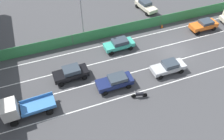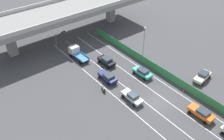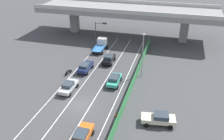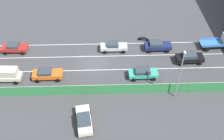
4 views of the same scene
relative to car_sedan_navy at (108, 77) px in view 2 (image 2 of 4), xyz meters
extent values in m
plane|color=#424244|center=(3.16, -10.70, -0.92)|extent=(300.00, 300.00, 0.00)
cube|color=silver|center=(-1.93, -4.53, -0.92)|extent=(0.14, 48.35, 0.01)
cube|color=silver|center=(1.46, -4.53, -0.92)|extent=(0.14, 48.35, 0.01)
cube|color=silver|center=(4.86, -4.53, -0.92)|extent=(0.14, 48.35, 0.01)
cube|color=silver|center=(8.25, -4.53, -0.92)|extent=(0.14, 48.35, 0.01)
cube|color=gray|center=(3.16, 21.65, 5.94)|extent=(45.69, 11.85, 1.15)
cube|color=#B2B2AD|center=(3.16, 15.96, 6.97)|extent=(45.69, 0.30, 0.90)
cube|color=#B2B2AD|center=(3.16, 27.34, 6.97)|extent=(45.69, 0.30, 0.90)
cube|color=gray|center=(-11.46, 21.65, 2.22)|extent=(1.99, 1.99, 6.29)
cube|color=gray|center=(17.78, 21.65, 2.22)|extent=(1.99, 1.99, 6.29)
cube|color=#338447|center=(10.01, -4.53, -0.02)|extent=(0.06, 44.35, 1.81)
cylinder|color=#4C514C|center=(10.01, -11.92, -0.02)|extent=(0.10, 0.10, 1.81)
cylinder|color=#4C514C|center=(10.01, 2.86, -0.02)|extent=(0.10, 0.10, 1.81)
cylinder|color=#4C514C|center=(10.01, 17.65, -0.02)|extent=(0.10, 0.10, 1.81)
cube|color=navy|center=(0.00, 0.08, -0.11)|extent=(1.78, 4.53, 0.67)
cube|color=#333D47|center=(0.00, -0.28, 0.48)|extent=(1.57, 2.18, 0.49)
cylinder|color=black|center=(-0.88, 1.62, -0.60)|extent=(0.22, 0.64, 0.64)
cylinder|color=black|center=(0.89, 1.62, -0.60)|extent=(0.22, 0.64, 0.64)
cylinder|color=black|center=(-0.89, -1.46, -0.60)|extent=(0.22, 0.64, 0.64)
cylinder|color=black|center=(0.88, -1.46, -0.60)|extent=(0.22, 0.64, 0.64)
cube|color=#B7BABC|center=(-0.04, -7.43, -0.15)|extent=(1.75, 4.55, 0.58)
cube|color=#333D47|center=(-0.04, -7.62, 0.43)|extent=(1.54, 1.87, 0.58)
cylinder|color=black|center=(-0.91, -5.89, -0.60)|extent=(0.22, 0.64, 0.64)
cylinder|color=black|center=(0.84, -5.89, -0.60)|extent=(0.22, 0.64, 0.64)
cylinder|color=black|center=(-0.92, -8.98, -0.60)|extent=(0.22, 0.64, 0.64)
cylinder|color=black|center=(0.83, -8.98, -0.60)|extent=(0.22, 0.64, 0.64)
cube|color=orange|center=(6.46, -17.75, -0.11)|extent=(1.88, 4.53, 0.67)
cube|color=#333D47|center=(6.47, -18.06, 0.46)|extent=(1.62, 2.03, 0.45)
cylinder|color=black|center=(5.53, -16.23, -0.60)|extent=(0.23, 0.64, 0.64)
cylinder|color=black|center=(7.34, -16.20, -0.60)|extent=(0.23, 0.64, 0.64)
cylinder|color=black|center=(5.59, -19.29, -0.60)|extent=(0.23, 0.64, 0.64)
cylinder|color=black|center=(7.39, -19.26, -0.60)|extent=(0.23, 0.64, 0.64)
cube|color=black|center=(3.33, 4.75, -0.11)|extent=(1.97, 4.48, 0.66)
cube|color=#333D47|center=(3.33, 4.62, 0.51)|extent=(1.68, 2.12, 0.59)
cylinder|color=black|center=(2.36, 6.22, -0.60)|extent=(0.24, 0.65, 0.64)
cylinder|color=black|center=(4.20, 6.28, -0.60)|extent=(0.24, 0.65, 0.64)
cylinder|color=black|center=(2.45, 3.22, -0.60)|extent=(0.24, 0.65, 0.64)
cylinder|color=black|center=(4.29, 3.27, -0.60)|extent=(0.24, 0.65, 0.64)
cube|color=teal|center=(6.68, -3.20, -0.16)|extent=(1.89, 4.47, 0.57)
cube|color=#333D47|center=(6.68, -3.33, 0.41)|extent=(1.62, 2.25, 0.58)
cylinder|color=black|center=(5.75, -1.72, -0.60)|extent=(0.24, 0.65, 0.64)
cylinder|color=black|center=(7.52, -1.68, -0.60)|extent=(0.24, 0.65, 0.64)
cylinder|color=black|center=(5.83, -4.73, -0.60)|extent=(0.24, 0.65, 0.64)
cylinder|color=black|center=(7.60, -4.69, -0.60)|extent=(0.24, 0.65, 0.64)
cylinder|color=black|center=(5.89, -22.34, -0.60)|extent=(0.25, 0.65, 0.64)
cube|color=black|center=(-0.36, 10.26, -0.20)|extent=(1.86, 5.64, 0.25)
cube|color=beige|center=(-0.43, 12.21, 0.73)|extent=(2.13, 1.75, 1.60)
cube|color=#3875BC|center=(-0.33, 9.35, -0.02)|extent=(2.20, 3.83, 0.10)
cube|color=#3875BC|center=(-1.32, 9.31, 0.19)|extent=(0.22, 3.75, 0.42)
cube|color=#3875BC|center=(0.67, 9.39, 0.19)|extent=(0.22, 3.75, 0.42)
cylinder|color=black|center=(-1.46, 12.12, -0.52)|extent=(0.29, 0.81, 0.80)
cylinder|color=black|center=(0.60, 12.20, -0.52)|extent=(0.29, 0.81, 0.80)
cylinder|color=black|center=(-1.32, 8.33, -0.52)|extent=(0.29, 0.81, 0.80)
cylinder|color=black|center=(0.74, 8.40, -0.52)|extent=(0.29, 0.81, 0.80)
cylinder|color=black|center=(-2.47, -1.41, -0.62)|extent=(0.24, 0.61, 0.60)
cylinder|color=black|center=(-2.80, -2.72, -0.62)|extent=(0.24, 0.61, 0.60)
cube|color=black|center=(-2.64, -2.07, -0.34)|extent=(0.50, 0.96, 0.36)
cylinder|color=#B2B2B2|center=(-2.50, -1.52, 0.00)|extent=(0.59, 0.18, 0.03)
cube|color=beige|center=(15.19, -11.85, -0.13)|extent=(4.82, 2.49, 0.63)
cube|color=#333D47|center=(15.54, -11.80, 0.48)|extent=(2.20, 1.89, 0.58)
cylinder|color=black|center=(13.78, -12.99, -0.60)|extent=(0.67, 0.31, 0.64)
cylinder|color=black|center=(13.51, -11.18, -0.60)|extent=(0.67, 0.31, 0.64)
cylinder|color=black|center=(16.87, -12.53, -0.60)|extent=(0.67, 0.31, 0.64)
cylinder|color=black|center=(16.60, -10.71, -0.60)|extent=(0.67, 0.31, 0.64)
cylinder|color=#47474C|center=(-3.13, 15.36, 1.67)|extent=(0.18, 0.18, 5.18)
cylinder|color=#47474C|center=(-1.89, 15.53, 3.96)|extent=(2.50, 0.46, 0.12)
cube|color=black|center=(-0.90, 15.67, 3.96)|extent=(0.99, 0.41, 0.32)
sphere|color=#390706|center=(-1.17, 15.47, 3.96)|extent=(0.20, 0.20, 0.20)
sphere|color=#EFA319|center=(-0.88, 15.51, 3.96)|extent=(0.20, 0.20, 0.20)
sphere|color=black|center=(-0.58, 15.55, 3.96)|extent=(0.20, 0.20, 0.20)
cylinder|color=gray|center=(10.75, 0.94, 3.05)|extent=(0.16, 0.16, 7.94)
ellipsoid|color=silver|center=(10.75, 0.94, 7.20)|extent=(0.60, 0.36, 0.28)
cone|color=orange|center=(9.29, -11.86, -0.60)|extent=(0.36, 0.36, 0.65)
cube|color=black|center=(9.29, -11.86, -0.91)|extent=(0.47, 0.47, 0.03)
camera|label=1|loc=(-18.05, 7.26, 21.00)|focal=37.53mm
camera|label=2|loc=(-23.73, -31.30, 30.74)|focal=39.47mm
camera|label=3|loc=(16.20, -38.66, 20.98)|focal=38.92mm
camera|label=4|loc=(36.96, -8.91, 28.76)|focal=44.13mm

